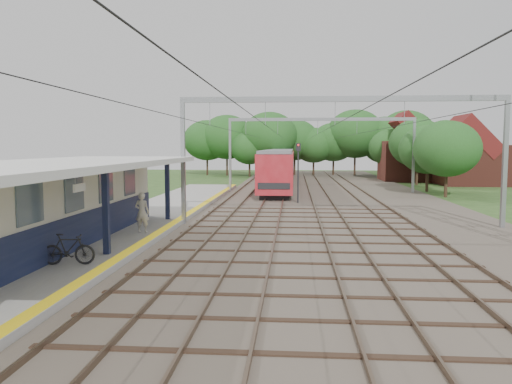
{
  "coord_description": "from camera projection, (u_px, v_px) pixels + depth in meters",
  "views": [
    {
      "loc": [
        1.07,
        -11.87,
        4.36
      ],
      "look_at": [
        -1.24,
        18.09,
        1.6
      ],
      "focal_mm": 35.0,
      "sensor_mm": 36.0,
      "label": 1
    }
  ],
  "objects": [
    {
      "name": "house_far",
      "position": [
        414.0,
        155.0,
        62.38
      ],
      "size": [
        8.0,
        6.12,
        8.66
      ],
      "color": "brown",
      "rests_on": "ground"
    },
    {
      "name": "rail_tracks",
      "position": [
        299.0,
        196.0,
        41.93
      ],
      "size": [
        11.8,
        88.0,
        0.15
      ],
      "color": "brown",
      "rests_on": "ballast_bed"
    },
    {
      "name": "catenary_system",
      "position": [
        326.0,
        131.0,
        36.61
      ],
      "size": [
        17.22,
        88.0,
        7.0
      ],
      "color": "gray",
      "rests_on": "ground"
    },
    {
      "name": "canopy",
      "position": [
        56.0,
        166.0,
        18.49
      ],
      "size": [
        6.4,
        20.0,
        3.44
      ],
      "color": "#131B3E",
      "rests_on": "platform"
    },
    {
      "name": "tree_band",
      "position": [
        315.0,
        142.0,
        68.24
      ],
      "size": [
        31.72,
        30.88,
        8.82
      ],
      "color": "#382619",
      "rests_on": "ground"
    },
    {
      "name": "train",
      "position": [
        281.0,
        165.0,
        56.79
      ],
      "size": [
        2.98,
        37.11,
        3.91
      ],
      "color": "black",
      "rests_on": "ballast_bed"
    },
    {
      "name": "ground",
      "position": [
        250.0,
        324.0,
        12.27
      ],
      "size": [
        160.0,
        160.0,
        0.0
      ],
      "primitive_type": "plane",
      "color": "#2D4C1E",
      "rests_on": "ground"
    },
    {
      "name": "bicycle",
      "position": [
        68.0,
        249.0,
        16.89
      ],
      "size": [
        1.82,
        0.7,
        1.07
      ],
      "primitive_type": "imported",
      "rotation": [
        0.0,
        0.0,
        1.68
      ],
      "color": "black",
      "rests_on": "platform"
    },
    {
      "name": "yellow_stripe",
      "position": [
        175.0,
        222.0,
        26.54
      ],
      "size": [
        0.45,
        52.0,
        0.01
      ],
      "primitive_type": "cube",
      "color": "yellow",
      "rests_on": "platform"
    },
    {
      "name": "station_building",
      "position": [
        42.0,
        205.0,
        19.71
      ],
      "size": [
        3.41,
        18.0,
        3.4
      ],
      "color": "beige",
      "rests_on": "platform"
    },
    {
      "name": "ballast_bed",
      "position": [
        329.0,
        198.0,
        41.75
      ],
      "size": [
        18.0,
        90.0,
        0.1
      ],
      "primitive_type": "cube",
      "color": "#473D33",
      "rests_on": "ground"
    },
    {
      "name": "person",
      "position": [
        142.0,
        212.0,
        23.25
      ],
      "size": [
        0.71,
        0.5,
        1.88
      ],
      "primitive_type": "imported",
      "rotation": [
        0.0,
        0.0,
        3.07
      ],
      "color": "beige",
      "rests_on": "platform"
    },
    {
      "name": "house_near",
      "position": [
        472.0,
        159.0,
        56.06
      ],
      "size": [
        7.0,
        6.12,
        7.89
      ],
      "color": "brown",
      "rests_on": "ground"
    },
    {
      "name": "platform",
      "position": [
        134.0,
        225.0,
        26.73
      ],
      "size": [
        5.0,
        52.0,
        0.35
      ],
      "primitive_type": "cube",
      "color": "gray",
      "rests_on": "ground"
    },
    {
      "name": "signal_post",
      "position": [
        298.0,
        165.0,
        37.35
      ],
      "size": [
        0.37,
        0.32,
        4.59
      ],
      "rotation": [
        0.0,
        0.0,
        0.42
      ],
      "color": "black",
      "rests_on": "ground"
    }
  ]
}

